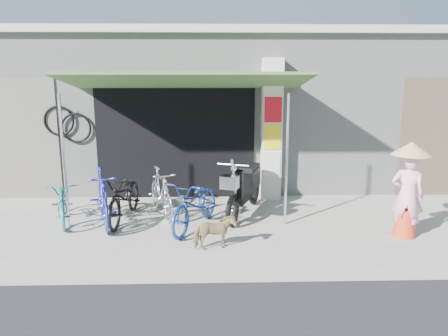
{
  "coord_description": "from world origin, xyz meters",
  "views": [
    {
      "loc": [
        -0.43,
        -6.77,
        2.74
      ],
      "look_at": [
        -0.2,
        1.0,
        1.0
      ],
      "focal_mm": 35.0,
      "sensor_mm": 36.0,
      "label": 1
    }
  ],
  "objects_px": {
    "bike_silver": "(161,192)",
    "nun": "(408,190)",
    "bike_teal": "(63,201)",
    "moped": "(245,188)",
    "bike_black": "(125,197)",
    "bike_blue": "(103,198)",
    "bike_navy": "(196,204)",
    "street_dog": "(214,232)"
  },
  "relations": [
    {
      "from": "bike_silver",
      "to": "nun",
      "type": "xyz_separation_m",
      "value": [
        4.23,
        -1.26,
        0.35
      ]
    },
    {
      "from": "bike_teal",
      "to": "moped",
      "type": "relative_size",
      "value": 0.78
    },
    {
      "from": "bike_teal",
      "to": "bike_black",
      "type": "distance_m",
      "value": 1.12
    },
    {
      "from": "bike_blue",
      "to": "bike_navy",
      "type": "relative_size",
      "value": 0.97
    },
    {
      "from": "nun",
      "to": "bike_silver",
      "type": "bearing_deg",
      "value": 6.14
    },
    {
      "from": "moped",
      "to": "bike_blue",
      "type": "bearing_deg",
      "value": -147.32
    },
    {
      "from": "bike_teal",
      "to": "bike_black",
      "type": "relative_size",
      "value": 0.87
    },
    {
      "from": "bike_teal",
      "to": "bike_navy",
      "type": "xyz_separation_m",
      "value": [
        2.45,
        -0.39,
        0.05
      ]
    },
    {
      "from": "bike_blue",
      "to": "street_dog",
      "type": "distance_m",
      "value": 2.34
    },
    {
      "from": "bike_teal",
      "to": "street_dog",
      "type": "relative_size",
      "value": 2.33
    },
    {
      "from": "moped",
      "to": "bike_black",
      "type": "bearing_deg",
      "value": -150.82
    },
    {
      "from": "nun",
      "to": "bike_teal",
      "type": "bearing_deg",
      "value": 14.46
    },
    {
      "from": "bike_navy",
      "to": "bike_teal",
      "type": "bearing_deg",
      "value": -165.9
    },
    {
      "from": "bike_teal",
      "to": "bike_black",
      "type": "bearing_deg",
      "value": -15.53
    },
    {
      "from": "bike_blue",
      "to": "nun",
      "type": "distance_m",
      "value": 5.27
    },
    {
      "from": "bike_black",
      "to": "street_dog",
      "type": "xyz_separation_m",
      "value": [
        1.65,
        -1.4,
        -0.18
      ]
    },
    {
      "from": "nun",
      "to": "bike_navy",
      "type": "bearing_deg",
      "value": 14.99
    },
    {
      "from": "bike_blue",
      "to": "bike_silver",
      "type": "relative_size",
      "value": 1.1
    },
    {
      "from": "bike_black",
      "to": "street_dog",
      "type": "height_order",
      "value": "bike_black"
    },
    {
      "from": "street_dog",
      "to": "nun",
      "type": "distance_m",
      "value": 3.29
    },
    {
      "from": "bike_black",
      "to": "bike_blue",
      "type": "bearing_deg",
      "value": -142.46
    },
    {
      "from": "bike_teal",
      "to": "bike_silver",
      "type": "bearing_deg",
      "value": -6.36
    },
    {
      "from": "bike_teal",
      "to": "moped",
      "type": "distance_m",
      "value": 3.4
    },
    {
      "from": "bike_navy",
      "to": "moped",
      "type": "relative_size",
      "value": 0.89
    },
    {
      "from": "bike_silver",
      "to": "moped",
      "type": "distance_m",
      "value": 1.62
    },
    {
      "from": "bike_teal",
      "to": "bike_navy",
      "type": "distance_m",
      "value": 2.48
    },
    {
      "from": "moped",
      "to": "nun",
      "type": "distance_m",
      "value": 2.91
    },
    {
      "from": "bike_black",
      "to": "moped",
      "type": "distance_m",
      "value": 2.28
    },
    {
      "from": "bike_black",
      "to": "bike_navy",
      "type": "xyz_separation_m",
      "value": [
        1.33,
        -0.46,
        -0.01
      ]
    },
    {
      "from": "bike_teal",
      "to": "bike_silver",
      "type": "height_order",
      "value": "bike_silver"
    },
    {
      "from": "street_dog",
      "to": "bike_teal",
      "type": "bearing_deg",
      "value": 49.3
    },
    {
      "from": "bike_teal",
      "to": "bike_blue",
      "type": "xyz_separation_m",
      "value": [
        0.77,
        -0.15,
        0.1
      ]
    },
    {
      "from": "moped",
      "to": "nun",
      "type": "xyz_separation_m",
      "value": [
        2.61,
        -1.26,
        0.29
      ]
    },
    {
      "from": "bike_teal",
      "to": "bike_silver",
      "type": "xyz_separation_m",
      "value": [
        1.75,
        0.39,
        0.06
      ]
    },
    {
      "from": "bike_teal",
      "to": "nun",
      "type": "xyz_separation_m",
      "value": [
        5.98,
        -0.87,
        0.41
      ]
    },
    {
      "from": "bike_teal",
      "to": "street_dog",
      "type": "distance_m",
      "value": 3.07
    },
    {
      "from": "bike_blue",
      "to": "bike_silver",
      "type": "xyz_separation_m",
      "value": [
        0.98,
        0.54,
        -0.05
      ]
    },
    {
      "from": "bike_black",
      "to": "street_dog",
      "type": "relative_size",
      "value": 2.68
    },
    {
      "from": "bike_black",
      "to": "bike_silver",
      "type": "height_order",
      "value": "bike_black"
    },
    {
      "from": "bike_teal",
      "to": "bike_blue",
      "type": "distance_m",
      "value": 0.79
    },
    {
      "from": "bike_navy",
      "to": "street_dog",
      "type": "distance_m",
      "value": 1.02
    },
    {
      "from": "bike_blue",
      "to": "bike_silver",
      "type": "height_order",
      "value": "bike_blue"
    }
  ]
}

